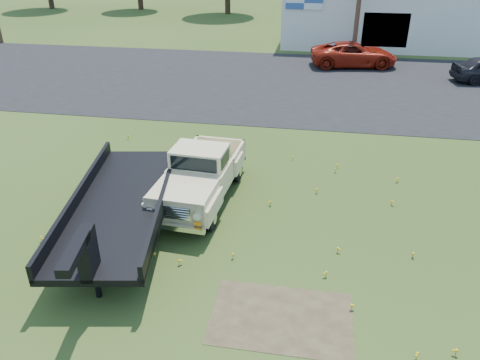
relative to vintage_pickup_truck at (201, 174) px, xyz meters
The scene contains 8 objects.
ground 2.30m from the vintage_pickup_truck, 49.14° to the right, with size 140.00×140.00×0.00m, color #324616.
asphalt_lot 13.49m from the vintage_pickup_truck, 84.07° to the left, with size 90.00×14.00×0.02m, color black.
dirt_patch_a 5.51m from the vintage_pickup_truck, 57.89° to the right, with size 3.00×2.00×0.01m, color #453525.
dirt_patch_b 2.17m from the vintage_pickup_truck, 107.82° to the left, with size 2.20×1.60×0.01m, color #453525.
commercial_building 26.47m from the vintage_pickup_truck, 73.77° to the left, with size 14.20×8.20×4.15m.
vintage_pickup_truck is the anchor object (origin of this frame).
flatbed_trailer 2.59m from the vintage_pickup_truck, 130.99° to the right, with size 2.39×7.17×1.96m, color black, non-canonical shape.
red_pickup 18.44m from the vintage_pickup_truck, 73.40° to the left, with size 2.40×5.20×1.45m, color maroon.
Camera 1 is at (1.89, -10.50, 7.24)m, focal length 35.00 mm.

